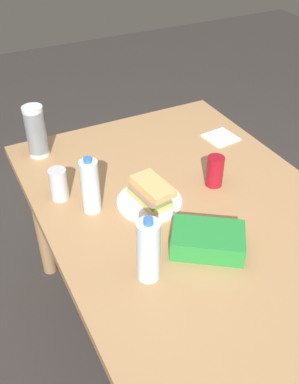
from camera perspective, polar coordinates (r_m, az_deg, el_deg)
ground_plane at (r=2.15m, az=3.95°, el=-17.22°), size 8.00×8.00×0.00m
dining_table at (r=1.66m, az=4.90°, el=-4.09°), size 1.42×1.02×0.74m
paper_plate at (r=1.60m, az=-0.00°, el=-1.25°), size 0.24×0.24×0.01m
sandwich at (r=1.57m, az=0.13°, el=0.04°), size 0.19×0.12×0.08m
soda_can_red at (r=1.68m, az=8.49°, el=2.70°), size 0.07×0.07×0.12m
chip_bag at (r=1.42m, az=7.59°, el=-6.22°), size 0.25×0.27×0.07m
water_bottle_tall at (r=1.52m, az=-7.71°, el=0.74°), size 0.06×0.06×0.22m
plastic_cup_stack at (r=1.87m, az=-14.54°, el=7.64°), size 0.08×0.08×0.22m
water_bottle_spare at (r=1.27m, az=-0.15°, el=-7.61°), size 0.07×0.07×0.23m
soda_can_silver at (r=1.62m, az=-11.72°, el=1.00°), size 0.07×0.07×0.12m
paper_napkin at (r=2.01m, az=9.26°, el=7.02°), size 0.14×0.14×0.01m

